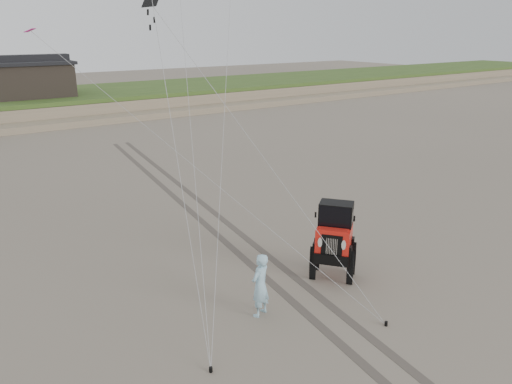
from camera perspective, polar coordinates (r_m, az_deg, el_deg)
ground at (r=12.88m, az=5.10°, el=-15.17°), size 160.00×160.00×0.00m
dune_ridge at (r=46.58m, az=-26.55°, el=8.55°), size 160.00×14.25×1.73m
cabin at (r=46.18m, az=-24.39°, el=11.81°), size 6.40×5.40×3.35m
jeep at (r=14.90m, az=8.85°, el=-6.43°), size 5.19×4.74×1.84m
man at (r=12.91m, az=0.48°, el=-10.60°), size 0.73×0.61×1.71m
stake_main at (r=11.47m, az=-5.19°, el=-19.56°), size 0.08×0.08×0.12m
stake_aux at (r=13.27m, az=14.65°, el=-14.35°), size 0.08×0.08×0.12m
tire_tracks at (r=19.80m, az=-5.49°, el=-2.83°), size 5.22×29.74×0.01m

